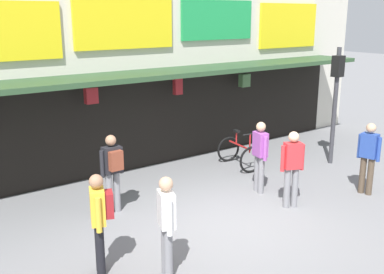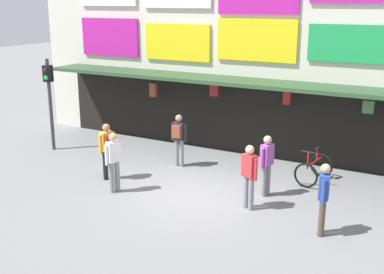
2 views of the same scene
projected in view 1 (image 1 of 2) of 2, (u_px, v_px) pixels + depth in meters
The scene contains 10 objects.
ground_plane at pixel (226, 222), 9.23m from camera, with size 80.00×80.00×0.00m, color slate.
shopfront at pixel (113, 17), 11.76m from camera, with size 18.00×2.60×8.00m.
traffic_light_far at pixel (336, 87), 12.36m from camera, with size 0.29×0.33×3.20m.
bicycle_parked at pixel (239, 153), 12.46m from camera, with size 0.88×1.25×1.05m.
pedestrian_in_purple at pixel (292, 165), 9.71m from camera, with size 0.49×0.34×1.68m.
pedestrian_in_red at pixel (167, 222), 7.05m from camera, with size 0.33×0.50×1.68m.
pedestrian_in_yellow at pixel (368, 154), 10.45m from camera, with size 0.28×0.52×1.68m.
pedestrian_in_black at pixel (100, 217), 7.15m from camera, with size 0.44×0.50×1.68m.
pedestrian_in_white at pixel (113, 168), 9.40m from camera, with size 0.53×0.37×1.68m.
pedestrian_in_blue at pixel (260, 153), 10.56m from camera, with size 0.30×0.52×1.68m.
Camera 1 is at (-5.59, -6.41, 4.02)m, focal length 42.99 mm.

